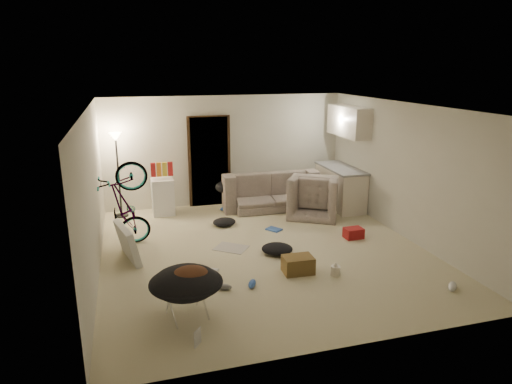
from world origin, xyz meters
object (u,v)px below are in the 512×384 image
object	(u,v)px
sofa	(268,193)
drink_case_a	(298,265)
bicycle	(126,224)
juicer	(336,270)
saucer_chair	(186,289)
tv_box	(127,243)
mini_fridge	(163,197)
armchair	(315,199)
kitchen_counter	(340,188)
floor_lamp	(117,157)
drink_case_b	(353,233)

from	to	relation	value
sofa	drink_case_a	bearing A→B (deg)	81.69
bicycle	juicer	xyz separation A→B (m)	(3.08, -2.12, -0.33)
saucer_chair	tv_box	xyz separation A→B (m)	(-0.70, 2.08, -0.10)
sofa	mini_fridge	size ratio (longest dim) A/B	2.75
armchair	drink_case_a	world-z (taller)	armchair
armchair	mini_fridge	distance (m)	3.31
sofa	mini_fridge	world-z (taller)	mini_fridge
armchair	mini_fridge	xyz separation A→B (m)	(-3.17, 0.92, 0.06)
kitchen_counter	drink_case_a	world-z (taller)	kitchen_counter
drink_case_a	juicer	distance (m)	0.59
kitchen_counter	bicycle	distance (m)	4.86
kitchen_counter	armchair	distance (m)	0.86
drink_case_a	kitchen_counter	bearing A→B (deg)	56.07
armchair	drink_case_a	xyz separation A→B (m)	(-1.41, -2.63, -0.20)
mini_fridge	floor_lamp	bearing A→B (deg)	173.12
tv_box	bicycle	bearing A→B (deg)	76.02
mini_fridge	tv_box	distance (m)	2.43
kitchen_counter	sofa	world-z (taller)	kitchen_counter
bicycle	juicer	size ratio (longest dim) A/B	7.48
floor_lamp	juicer	world-z (taller)	floor_lamp
drink_case_a	juicer	xyz separation A→B (m)	(0.53, -0.25, -0.05)
bicycle	tv_box	size ratio (longest dim) A/B	1.76
drink_case_b	bicycle	bearing A→B (deg)	167.54
drink_case_a	drink_case_b	bearing A→B (deg)	37.48
juicer	sofa	bearing A→B (deg)	88.95
armchair	saucer_chair	size ratio (longest dim) A/B	1.09
kitchen_counter	saucer_chair	bearing A→B (deg)	-136.46
armchair	juicer	size ratio (longest dim) A/B	4.80
bicycle	saucer_chair	xyz separation A→B (m)	(0.70, -2.70, -0.02)
floor_lamp	armchair	world-z (taller)	floor_lamp
tv_box	drink_case_a	size ratio (longest dim) A/B	1.95
juicer	saucer_chair	bearing A→B (deg)	-166.35
floor_lamp	armchair	size ratio (longest dim) A/B	1.76
sofa	tv_box	world-z (taller)	sofa
sofa	saucer_chair	bearing A→B (deg)	61.72
armchair	saucer_chair	distance (m)	4.75
sofa	bicycle	size ratio (longest dim) A/B	1.35
sofa	kitchen_counter	bearing A→B (deg)	165.60
drink_case_a	bicycle	bearing A→B (deg)	145.74
kitchen_counter	armchair	size ratio (longest dim) A/B	1.46
kitchen_counter	sofa	distance (m)	1.65
armchair	saucer_chair	bearing A→B (deg)	76.91
drink_case_b	kitchen_counter	bearing A→B (deg)	69.83
saucer_chair	bicycle	bearing A→B (deg)	104.61
kitchen_counter	bicycle	xyz separation A→B (m)	(-4.73, -1.13, -0.02)
armchair	bicycle	world-z (taller)	bicycle
armchair	drink_case_b	world-z (taller)	armchair
kitchen_counter	drink_case_b	world-z (taller)	kitchen_counter
kitchen_counter	bicycle	size ratio (longest dim) A/B	0.94
saucer_chair	drink_case_b	bearing A→B (deg)	29.56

